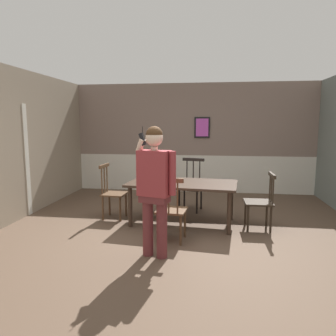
{
  "coord_description": "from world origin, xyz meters",
  "views": [
    {
      "loc": [
        0.47,
        -4.68,
        1.75
      ],
      "look_at": [
        -0.13,
        -0.32,
        1.12
      ],
      "focal_mm": 33.94,
      "sensor_mm": 36.0,
      "label": 1
    }
  ],
  "objects": [
    {
      "name": "chair_at_table_head",
      "position": [
        -0.1,
        -0.18,
        0.48
      ],
      "size": [
        0.47,
        0.47,
        0.98
      ],
      "rotation": [
        0.0,
        0.0,
        -0.1
      ],
      "color": "#513823",
      "rests_on": "ground_plane"
    },
    {
      "name": "room_back_partition",
      "position": [
        0.0,
        3.37,
        1.31
      ],
      "size": [
        6.07,
        0.17,
        2.72
      ],
      "color": "gray",
      "rests_on": "ground_plane"
    },
    {
      "name": "chair_by_doorway",
      "position": [
        -1.32,
        0.82,
        0.48
      ],
      "size": [
        0.43,
        0.43,
        1.0
      ],
      "rotation": [
        0.0,
        0.0,
        4.66
      ],
      "color": "#513823",
      "rests_on": "ground_plane"
    },
    {
      "name": "chair_opposite_corner",
      "position": [
        0.07,
        1.57,
        0.49
      ],
      "size": [
        0.53,
        0.53,
        1.04
      ],
      "rotation": [
        0.0,
        0.0,
        2.94
      ],
      "color": "black",
      "rests_on": "ground_plane"
    },
    {
      "name": "dining_table",
      "position": [
        -0.02,
        0.69,
        0.65
      ],
      "size": [
        1.93,
        1.16,
        0.73
      ],
      "rotation": [
        0.0,
        0.0,
        -0.1
      ],
      "color": "#38281E",
      "rests_on": "ground_plane"
    },
    {
      "name": "person_figure",
      "position": [
        -0.24,
        -0.75,
        0.99
      ],
      "size": [
        0.56,
        0.33,
        1.71
      ],
      "rotation": [
        0.0,
        0.0,
        2.86
      ],
      "color": "brown",
      "rests_on": "ground_plane"
    },
    {
      "name": "chair_near_window",
      "position": [
        1.29,
        0.57,
        0.47
      ],
      "size": [
        0.45,
        0.45,
        0.94
      ],
      "rotation": [
        0.0,
        0.0,
        1.59
      ],
      "color": "#2D2319",
      "rests_on": "ground_plane"
    },
    {
      "name": "ground_plane",
      "position": [
        0.0,
        0.0,
        0.0
      ],
      "size": [
        7.41,
        7.41,
        0.0
      ],
      "primitive_type": "plane",
      "color": "brown"
    }
  ]
}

